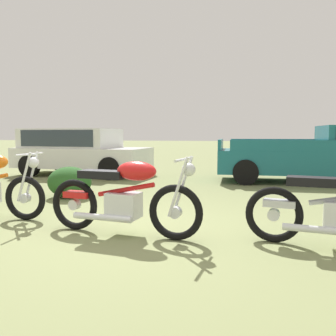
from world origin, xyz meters
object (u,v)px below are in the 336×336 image
object	(u,v)px
car_white	(77,148)
pickup_truck_teal	(328,154)
shrub_low	(70,182)
motorcycle_red	(124,197)

from	to	relation	value
car_white	pickup_truck_teal	distance (m)	7.23
pickup_truck_teal	shrub_low	world-z (taller)	pickup_truck_teal
car_white	shrub_low	world-z (taller)	car_white
motorcycle_red	shrub_low	xyz separation A→B (m)	(-1.96, 2.31, -0.17)
pickup_truck_teal	shrub_low	xyz separation A→B (m)	(-5.55, -3.39, -0.44)
car_white	shrub_low	xyz separation A→B (m)	(1.67, -3.67, -0.52)
motorcycle_red	car_white	xyz separation A→B (m)	(-3.63, 5.99, 0.35)
car_white	pickup_truck_teal	xyz separation A→B (m)	(7.22, -0.29, -0.08)
motorcycle_red	pickup_truck_teal	bearing A→B (deg)	65.14
motorcycle_red	car_white	size ratio (longest dim) A/B	0.50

